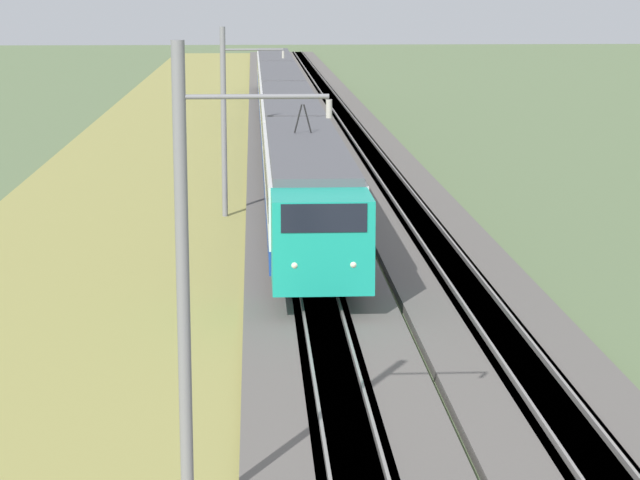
# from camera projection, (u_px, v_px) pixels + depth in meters

# --- Properties ---
(ballast_main) EXTENTS (240.00, 4.40, 0.30)m
(ballast_main) POSITION_uv_depth(u_px,v_px,m) (291.00, 174.00, 61.97)
(ballast_main) COLOR #605B56
(ballast_main) RESTS_ON ground
(ballast_adjacent) EXTENTS (240.00, 4.40, 0.30)m
(ballast_adjacent) POSITION_uv_depth(u_px,v_px,m) (383.00, 173.00, 62.21)
(ballast_adjacent) COLOR #605B56
(ballast_adjacent) RESTS_ON ground
(track_main) EXTENTS (240.00, 1.57, 0.45)m
(track_main) POSITION_uv_depth(u_px,v_px,m) (291.00, 174.00, 61.97)
(track_main) COLOR #4C4238
(track_main) RESTS_ON ground
(track_adjacent) EXTENTS (240.00, 1.57, 0.45)m
(track_adjacent) POSITION_uv_depth(u_px,v_px,m) (383.00, 173.00, 62.21)
(track_adjacent) COLOR #4C4238
(track_adjacent) RESTS_ON ground
(grass_verge) EXTENTS (240.00, 12.72, 0.12)m
(grass_verge) POSITION_uv_depth(u_px,v_px,m) (159.00, 177.00, 61.64)
(grass_verge) COLOR #99934C
(grass_verge) RESTS_ON ground
(passenger_train) EXTENTS (83.05, 2.92, 4.94)m
(passenger_train) POSITION_uv_depth(u_px,v_px,m) (284.00, 106.00, 74.47)
(passenger_train) COLOR #19A88E
(passenger_train) RESTS_ON ground
(catenary_mast_near) EXTENTS (0.22, 2.56, 8.41)m
(catenary_mast_near) POSITION_uv_depth(u_px,v_px,m) (187.00, 290.00, 20.47)
(catenary_mast_near) COLOR slate
(catenary_mast_near) RESTS_ON ground
(catenary_mast_mid) EXTENTS (0.22, 2.56, 7.73)m
(catenary_mast_mid) POSITION_uv_depth(u_px,v_px,m) (225.00, 121.00, 49.94)
(catenary_mast_mid) COLOR slate
(catenary_mast_mid) RESTS_ON ground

